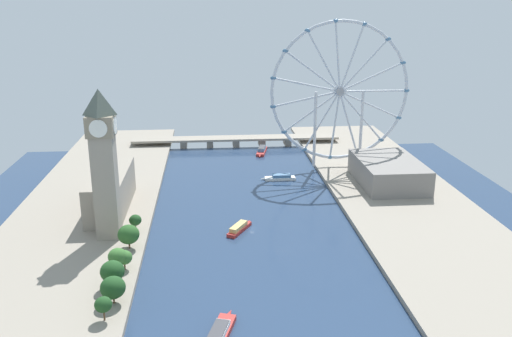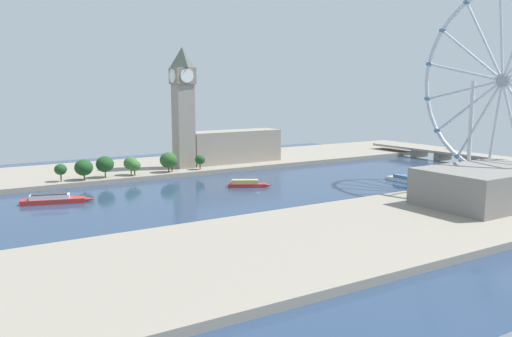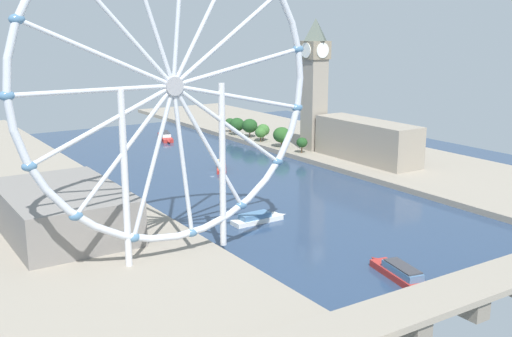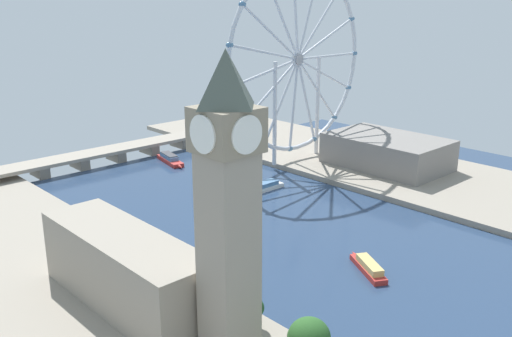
% 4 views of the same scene
% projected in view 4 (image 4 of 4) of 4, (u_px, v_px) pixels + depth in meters
% --- Properties ---
extents(ground_plane, '(383.84, 383.84, 0.00)m').
position_uv_depth(ground_plane, '(374.00, 263.00, 224.16)').
color(ground_plane, navy).
extents(riverbank_right, '(90.00, 520.00, 3.00)m').
position_uv_depth(riverbank_right, '(498.00, 196.00, 293.43)').
color(riverbank_right, gray).
rests_on(riverbank_right, ground_plane).
extents(clock_tower, '(15.75, 15.75, 85.45)m').
position_uv_depth(clock_tower, '(228.00, 208.00, 148.66)').
color(clock_tower, gray).
rests_on(clock_tower, riverbank_left).
extents(parliament_block, '(22.00, 73.52, 24.42)m').
position_uv_depth(parliament_block, '(126.00, 270.00, 185.35)').
color(parliament_block, gray).
rests_on(parliament_block, riverbank_left).
extents(ferris_wheel, '(112.10, 3.20, 116.82)m').
position_uv_depth(ferris_wheel, '(298.00, 60.00, 338.51)').
color(ferris_wheel, silver).
rests_on(ferris_wheel, riverbank_right).
extents(riverside_hall, '(43.54, 68.02, 18.03)m').
position_uv_depth(riverside_hall, '(387.00, 151.00, 338.06)').
color(riverside_hall, gray).
rests_on(riverside_hall, riverbank_right).
extents(river_bridge, '(195.84, 17.82, 8.20)m').
position_uv_depth(river_bridge, '(116.00, 151.00, 361.87)').
color(river_bridge, gray).
rests_on(river_bridge, ground_plane).
extents(tour_boat_0, '(16.81, 25.65, 4.63)m').
position_uv_depth(tour_boat_0, '(368.00, 267.00, 216.43)').
color(tour_boat_0, '#B22D28').
rests_on(tour_boat_0, ground_plane).
extents(tour_boat_1, '(27.58, 7.15, 4.35)m').
position_uv_depth(tour_boat_1, '(264.00, 187.00, 307.38)').
color(tour_boat_1, white).
rests_on(tour_boat_1, ground_plane).
extents(tour_boat_2, '(12.55, 32.80, 5.38)m').
position_uv_depth(tour_boat_2, '(170.00, 159.00, 357.81)').
color(tour_boat_2, '#B22D28').
rests_on(tour_boat_2, ground_plane).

